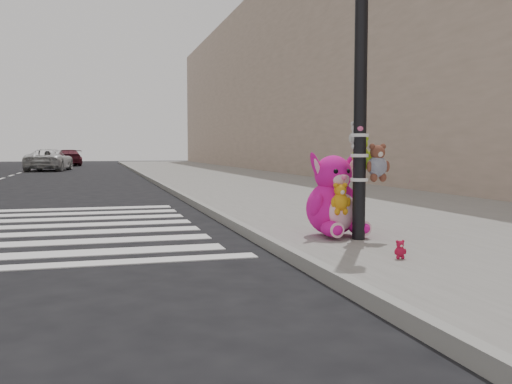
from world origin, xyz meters
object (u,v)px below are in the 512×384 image
object	(u,v)px
signal_pole	(361,113)
pink_bunny	(334,201)
red_teddy	(400,249)
car_white_near	(49,160)

from	to	relation	value
signal_pole	pink_bunny	size ratio (longest dim) A/B	3.58
pink_bunny	red_teddy	xyz separation A→B (m)	(0.01, -1.67, -0.36)
red_teddy	car_white_near	xyz separation A→B (m)	(-5.64, 30.82, 0.40)
red_teddy	car_white_near	distance (m)	31.34
pink_bunny	signal_pole	bearing A→B (deg)	-67.76
signal_pole	red_teddy	world-z (taller)	signal_pole
signal_pole	pink_bunny	world-z (taller)	signal_pole
car_white_near	pink_bunny	bearing A→B (deg)	108.61
pink_bunny	car_white_near	xyz separation A→B (m)	(-5.63, 29.16, 0.05)
pink_bunny	car_white_near	world-z (taller)	car_white_near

